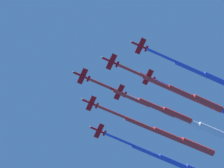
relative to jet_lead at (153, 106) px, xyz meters
name	(u,v)px	position (x,y,z in m)	size (l,w,h in m)	color
jet_lead	(153,106)	(0.00, 0.00, 0.00)	(67.31, 10.49, 3.71)	red
jet_port_inner	(184,93)	(-12.16, 11.49, 0.78)	(68.84, 11.10, 3.74)	red
jet_starboard_inner	(171,136)	(-16.06, -13.85, 2.77)	(77.94, 11.00, 3.69)	red
jet_port_mid	(189,121)	(-20.60, -1.59, -0.22)	(67.78, 10.38, 3.69)	red
jet_starboard_mid	(222,81)	(-28.82, 23.39, 3.56)	(77.24, 11.00, 3.71)	red
jet_port_outer	(176,163)	(-24.55, -27.95, 2.94)	(77.01, 11.99, 3.74)	red
jet_starboard_outer	(221,109)	(-34.04, 9.63, 1.92)	(71.28, 11.37, 3.68)	red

